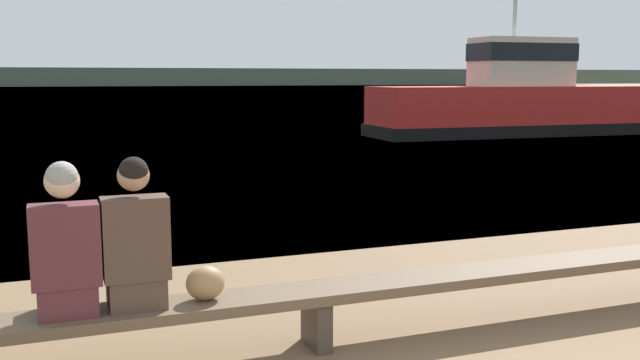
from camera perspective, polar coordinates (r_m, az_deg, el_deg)
water_surface at (r=127.56m, az=-20.11°, el=6.86°), size 240.00×240.00×0.00m
far_shoreline at (r=174.19m, az=-20.43°, el=7.75°), size 600.00×12.00×4.03m
bench_main at (r=5.42m, az=-0.29°, el=-9.36°), size 8.88×0.45×0.46m
person_left at (r=4.96m, az=-19.70°, el=-5.19°), size 0.44×0.40×1.04m
person_right at (r=4.99m, az=-14.54°, el=-4.92°), size 0.44×0.39×1.05m
shopping_bag at (r=5.15m, az=-9.16°, el=-8.14°), size 0.27×0.22×0.25m
tugboat_red at (r=25.94m, az=14.96°, el=5.88°), size 10.05×3.21×6.54m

